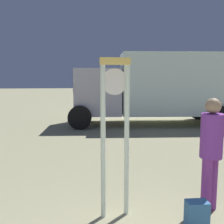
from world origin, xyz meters
name	(u,v)px	position (x,y,z in m)	size (l,w,h in m)	color
standing_clock	(115,123)	(-0.32, 2.32, 1.39)	(0.44, 0.15, 2.30)	white
person_near_clock	(211,149)	(1.12, 2.33, 0.97)	(0.33, 0.33, 1.73)	#7E3288
backpack	(197,215)	(0.73, 1.85, 0.19)	(0.29, 0.23, 0.39)	#346697
box_truck_near	(166,86)	(2.58, 9.68, 1.60)	(7.42, 2.76, 2.93)	white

